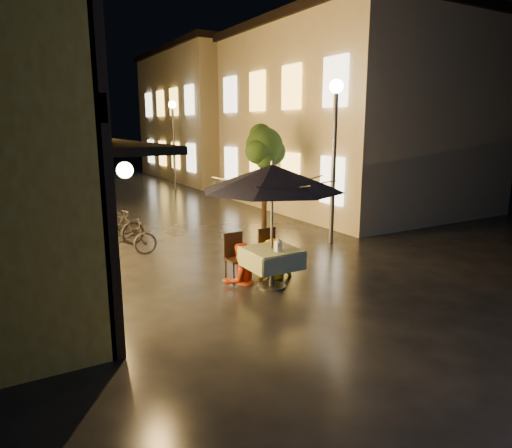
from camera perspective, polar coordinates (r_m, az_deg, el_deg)
ground at (r=9.21m, az=2.60°, el=-7.42°), size 90.00×90.00×0.00m
east_building_near at (r=18.40m, az=11.78°, el=12.98°), size 7.30×9.30×6.80m
east_building_far at (r=28.08m, az=-4.35°, el=13.36°), size 7.30×10.30×7.30m
street_tree at (r=13.79m, az=1.08°, el=9.44°), size 1.43×1.20×3.15m
streetlamp_near at (r=12.06m, az=9.81°, el=11.22°), size 0.36×0.36×4.23m
streetlamp_far at (r=22.64m, az=-10.32°, el=11.60°), size 0.36×0.36×4.23m
cafe_table at (r=8.82m, az=1.95°, el=-4.30°), size 0.99×0.99×0.78m
patio_umbrella at (r=8.51m, az=2.03°, el=5.84°), size 2.71×2.71×2.46m
cafe_chair_left at (r=9.26m, az=-2.57°, el=-3.81°), size 0.42×0.42×0.97m
cafe_chair_right at (r=9.64m, az=1.66°, el=-3.16°), size 0.42×0.42×0.97m
table_lantern at (r=8.54m, az=2.79°, el=-2.55°), size 0.16×0.16×0.25m
person_orange at (r=9.06m, az=-2.03°, el=-2.51°), size 0.81×0.65×1.58m
person_yellow at (r=9.37m, az=2.29°, el=-2.00°), size 1.08×0.69×1.59m
bicycle_0 at (r=11.36m, az=-16.44°, el=-1.83°), size 1.71×0.81×0.86m
bicycle_1 at (r=12.27m, az=-17.39°, el=-0.61°), size 1.64×0.56×0.97m
bicycle_2 at (r=13.81m, az=-19.82°, el=0.69°), size 2.03×1.21×1.01m
bicycle_3 at (r=14.43m, az=-20.11°, el=1.15°), size 1.74×0.80×1.01m
bicycle_4 at (r=15.68m, az=-20.68°, el=1.88°), size 1.94×0.91×0.98m
bicycle_5 at (r=16.49m, az=-22.44°, el=2.17°), size 1.64×0.98×0.95m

